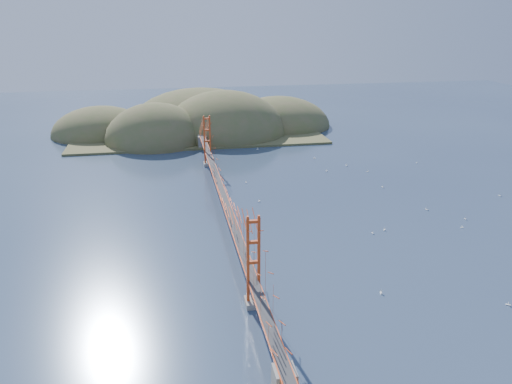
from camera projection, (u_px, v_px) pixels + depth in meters
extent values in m
plane|color=navy|center=(224.00, 213.00, 88.40)|extent=(320.00, 320.00, 0.00)
cube|color=gray|center=(253.00, 302.00, 60.52)|extent=(2.00, 2.40, 0.70)
cube|color=gray|center=(208.00, 164.00, 116.05)|extent=(2.00, 2.40, 0.70)
cube|color=#B83914|center=(223.00, 196.00, 87.29)|extent=(1.40, 92.00, 0.16)
cube|color=#B83914|center=(223.00, 197.00, 87.35)|extent=(1.33, 92.00, 0.24)
cube|color=#38383A|center=(223.00, 195.00, 87.25)|extent=(1.19, 92.00, 0.03)
cube|color=gray|center=(284.00, 384.00, 45.27)|extent=(2.00, 2.20, 3.30)
cube|color=gray|center=(202.00, 142.00, 130.42)|extent=(2.20, 2.60, 3.30)
cube|color=brown|center=(198.00, 132.00, 147.56)|extent=(70.00, 40.00, 0.60)
ellipsoid|color=brown|center=(156.00, 141.00, 138.19)|extent=(28.00, 28.00, 21.00)
ellipsoid|color=brown|center=(225.00, 133.00, 147.15)|extent=(36.00, 36.00, 25.00)
ellipsoid|color=brown|center=(279.00, 125.00, 157.62)|extent=(32.00, 32.00, 18.00)
ellipsoid|color=brown|center=(101.00, 134.00, 146.58)|extent=(28.00, 28.00, 16.00)
ellipsoid|color=brown|center=(201.00, 123.00, 160.94)|extent=(44.00, 44.00, 22.00)
cube|color=white|center=(384.00, 230.00, 81.39)|extent=(0.53, 0.53, 0.10)
cylinder|color=white|center=(384.00, 228.00, 81.29)|extent=(0.02, 0.02, 0.61)
cube|color=white|center=(368.00, 171.00, 111.47)|extent=(0.61, 0.25, 0.11)
cylinder|color=white|center=(368.00, 170.00, 111.36)|extent=(0.02, 0.02, 0.65)
cube|color=white|center=(373.00, 233.00, 80.23)|extent=(0.24, 0.50, 0.09)
cylinder|color=white|center=(373.00, 232.00, 80.14)|extent=(0.01, 0.01, 0.52)
cube|color=white|center=(500.00, 196.00, 96.66)|extent=(0.44, 0.66, 0.11)
cylinder|color=white|center=(500.00, 194.00, 96.55)|extent=(0.02, 0.02, 0.68)
cube|color=white|center=(258.00, 149.00, 129.64)|extent=(0.57, 0.29, 0.10)
cylinder|color=white|center=(258.00, 148.00, 129.54)|extent=(0.02, 0.02, 0.59)
cube|color=white|center=(417.00, 163.00, 117.87)|extent=(0.38, 0.48, 0.09)
cylinder|color=white|center=(417.00, 162.00, 117.79)|extent=(0.01, 0.01, 0.52)
cube|color=white|center=(462.00, 227.00, 82.36)|extent=(0.51, 0.18, 0.09)
cylinder|color=white|center=(462.00, 226.00, 82.27)|extent=(0.01, 0.01, 0.56)
cube|color=white|center=(346.00, 165.00, 115.84)|extent=(0.26, 0.65, 0.11)
cylinder|color=white|center=(347.00, 164.00, 115.72)|extent=(0.02, 0.02, 0.69)
cube|color=white|center=(259.00, 201.00, 93.80)|extent=(0.57, 0.57, 0.11)
cylinder|color=white|center=(259.00, 200.00, 93.69)|extent=(0.02, 0.02, 0.66)
cube|color=white|center=(381.00, 293.00, 63.07)|extent=(0.32, 0.62, 0.11)
cylinder|color=white|center=(381.00, 291.00, 62.96)|extent=(0.02, 0.02, 0.65)
cube|color=white|center=(465.00, 219.00, 85.75)|extent=(0.26, 0.56, 0.10)
cylinder|color=white|center=(465.00, 217.00, 85.65)|extent=(0.02, 0.02, 0.58)
cube|color=white|center=(508.00, 305.00, 60.50)|extent=(0.56, 0.46, 0.10)
cylinder|color=white|center=(509.00, 303.00, 60.40)|extent=(0.02, 0.02, 0.60)
cube|color=white|center=(326.00, 171.00, 111.66)|extent=(0.57, 0.51, 0.10)
cylinder|color=white|center=(327.00, 170.00, 111.56)|extent=(0.02, 0.02, 0.63)
cube|color=white|center=(314.00, 158.00, 121.61)|extent=(0.65, 0.44, 0.11)
cylinder|color=white|center=(314.00, 157.00, 121.49)|extent=(0.02, 0.02, 0.68)
cube|color=white|center=(383.00, 187.00, 101.49)|extent=(0.31, 0.57, 0.10)
cylinder|color=white|center=(383.00, 186.00, 101.39)|extent=(0.02, 0.02, 0.59)
cube|color=white|center=(427.00, 209.00, 89.86)|extent=(0.53, 0.61, 0.11)
cylinder|color=white|center=(427.00, 208.00, 89.75)|extent=(0.02, 0.02, 0.67)
cube|color=white|center=(246.00, 182.00, 104.26)|extent=(0.38, 0.55, 0.10)
cylinder|color=white|center=(246.00, 181.00, 104.17)|extent=(0.02, 0.02, 0.57)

